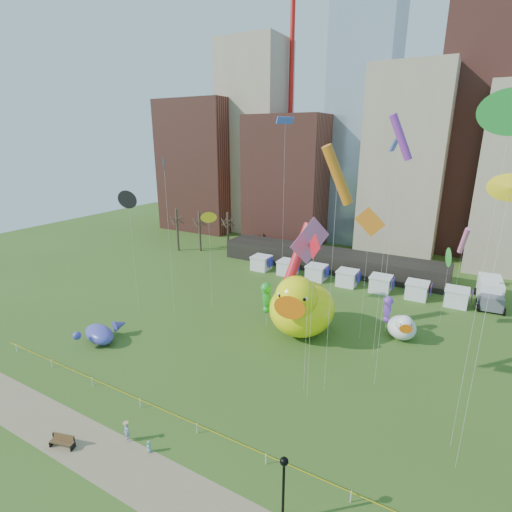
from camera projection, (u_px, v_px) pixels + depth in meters
The scene contains 33 objects.
ground at pixel (197, 433), 29.71m from camera, with size 160.00×160.00×0.00m, color #39531A.
footpath at pixel (151, 481), 25.54m from camera, with size 70.00×4.00×0.02m, color #887255.
skyline at pixel (400, 139), 73.09m from camera, with size 101.00×23.00×68.00m.
crane_left at pixel (297, 9), 78.87m from camera, with size 23.00×1.00×76.00m.
pavilion at pixel (329, 260), 66.06m from camera, with size 38.00×6.00×3.20m, color black.
vendor_tents at pixel (347, 278), 58.86m from camera, with size 33.24×2.80×2.40m.
bare_trees at pixel (201, 231), 76.36m from camera, with size 8.44×6.44×8.50m.
caution_tape at pixel (197, 426), 29.51m from camera, with size 50.00×0.06×0.90m.
big_duck at pixel (301, 306), 43.48m from camera, with size 8.53×10.67×7.82m.
small_duck at pixel (402, 327), 43.09m from camera, with size 4.05×4.64×3.27m.
seahorse_green at pixel (266, 295), 45.65m from camera, with size 1.40×1.72×5.48m.
seahorse_purple at pixel (387, 307), 44.27m from camera, with size 1.37×1.57×4.48m.
whale_inflatable at pixel (101, 333), 42.81m from camera, with size 5.19×5.99×2.07m.
park_bench at pixel (63, 441), 28.28m from camera, with size 1.93×1.08×0.94m.
lamppost at pixel (284, 482), 22.04m from camera, with size 0.50×0.50×4.83m.
box_truck at pixel (490, 291), 52.51m from camera, with size 3.48×7.73×3.21m.
woman at pixel (127, 432), 28.71m from camera, with size 0.57×0.37×1.56m, color white.
toddler at pixel (149, 447), 27.77m from camera, with size 0.33×0.24×0.95m, color white.
kite_0 at pixel (314, 251), 29.61m from camera, with size 1.59×1.55×14.93m.
kite_1 at pixel (310, 242), 30.65m from camera, with size 2.02×3.32×15.90m.
kite_2 at pixel (164, 168), 43.97m from camera, with size 1.65×1.41×20.11m.
kite_3 at pixel (512, 113), 21.49m from camera, with size 2.56×1.11×24.50m.
kite_4 at pixel (209, 218), 48.29m from camera, with size 1.15×1.00×12.86m.
kite_5 at pixel (285, 123), 45.17m from camera, with size 1.33×2.59×24.11m.
kite_6 at pixel (370, 223), 39.75m from camera, with size 3.10×0.60×15.03m.
kite_7 at pixel (401, 138), 29.16m from camera, with size 2.12×1.46×23.60m.
kite_8 at pixel (299, 253), 42.50m from camera, with size 2.60×4.01×12.91m.
kite_9 at pixel (464, 241), 47.06m from camera, with size 1.25×2.18×11.49m.
kite_10 at pixel (128, 200), 47.02m from camera, with size 2.21×0.30×15.64m.
kite_11 at pixel (450, 257), 44.72m from camera, with size 0.80×2.19×9.54m.
kite_12 at pixel (510, 190), 20.93m from camera, with size 1.55×0.42×20.01m.
kite_13 at pixel (394, 147), 33.71m from camera, with size 0.76×3.44×21.70m.
kite_14 at pixel (337, 175), 29.01m from camera, with size 2.61×2.33×21.42m.
Camera 1 is at (15.85, -18.94, 21.92)m, focal length 27.00 mm.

